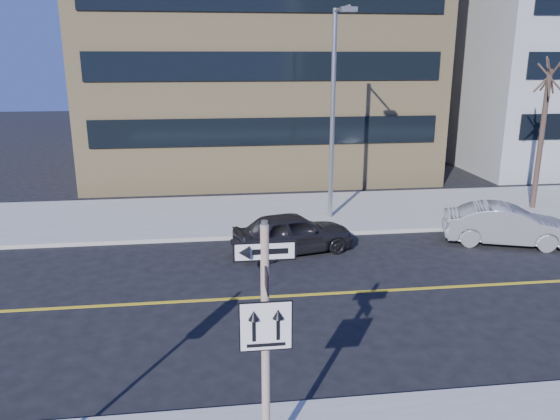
{
  "coord_description": "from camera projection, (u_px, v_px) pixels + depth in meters",
  "views": [
    {
      "loc": [
        -0.72,
        -9.85,
        6.46
      ],
      "look_at": [
        1.05,
        4.0,
        2.5
      ],
      "focal_mm": 35.0,
      "sensor_mm": 36.0,
      "label": 1
    }
  ],
  "objects": [
    {
      "name": "ground",
      "position": [
        254.0,
        381.0,
        11.24
      ],
      "size": [
        120.0,
        120.0,
        0.0
      ],
      "primitive_type": "plane",
      "color": "black",
      "rests_on": "ground"
    },
    {
      "name": "sign_pole",
      "position": [
        265.0,
        334.0,
        8.18
      ],
      "size": [
        0.92,
        0.92,
        4.06
      ],
      "color": "silver",
      "rests_on": "near_sidewalk"
    },
    {
      "name": "parked_car_a",
      "position": [
        293.0,
        233.0,
        18.45
      ],
      "size": [
        2.54,
        4.35,
        1.39
      ],
      "primitive_type": "imported",
      "rotation": [
        0.0,
        0.0,
        1.8
      ],
      "color": "black",
      "rests_on": "ground"
    },
    {
      "name": "parked_car_b",
      "position": [
        506.0,
        225.0,
        19.26
      ],
      "size": [
        2.78,
        4.52,
        1.41
      ],
      "primitive_type": "imported",
      "rotation": [
        0.0,
        0.0,
        1.24
      ],
      "color": "gray",
      "rests_on": "ground"
    },
    {
      "name": "streetlight_a",
      "position": [
        334.0,
        102.0,
        20.7
      ],
      "size": [
        0.55,
        2.25,
        8.0
      ],
      "color": "gray",
      "rests_on": "far_sidewalk"
    },
    {
      "name": "street_tree_west",
      "position": [
        549.0,
        80.0,
        22.11
      ],
      "size": [
        1.8,
        1.8,
        6.35
      ],
      "color": "#34271F",
      "rests_on": "far_sidewalk"
    },
    {
      "name": "building_brick",
      "position": [
        251.0,
        12.0,
        32.9
      ],
      "size": [
        18.0,
        18.0,
        18.0
      ],
      "primitive_type": "cube",
      "color": "tan",
      "rests_on": "ground"
    }
  ]
}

